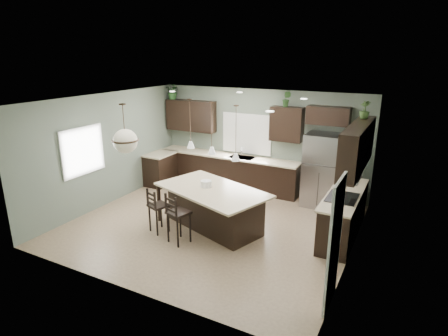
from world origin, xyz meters
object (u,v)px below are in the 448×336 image
serving_dish (206,184)px  plant_back_left (173,91)px  refrigerator (323,171)px  bar_stool_center (179,218)px  kitchen_island (212,209)px  bar_stool_left (159,210)px

serving_dish → plant_back_left: (-2.64, 2.63, 1.64)m
refrigerator → bar_stool_center: (-2.08, -3.30, -0.39)m
refrigerator → kitchen_island: bearing=-126.4°
kitchen_island → bar_stool_center: bar_stool_center is taller
kitchen_island → bar_stool_left: size_ratio=2.42×
plant_back_left → kitchen_island: bearing=-43.6°
refrigerator → plant_back_left: size_ratio=4.01×
plant_back_left → serving_dish: bearing=-44.9°
serving_dish → bar_stool_center: bar_stool_center is taller
refrigerator → bar_stool_left: 4.15m
bar_stool_left → plant_back_left: bearing=139.8°
kitchen_island → serving_dish: bearing=180.0°
bar_stool_center → plant_back_left: plant_back_left is taller
serving_dish → bar_stool_left: bearing=-135.4°
kitchen_island → plant_back_left: plant_back_left is taller
kitchen_island → serving_dish: serving_dish is taller
kitchen_island → bar_stool_center: size_ratio=2.24×
kitchen_island → plant_back_left: bearing=155.1°
bar_stool_center → refrigerator: bearing=75.0°
bar_stool_left → bar_stool_center: size_ratio=0.93×
serving_dish → plant_back_left: 4.07m
serving_dish → bar_stool_left: 1.16m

